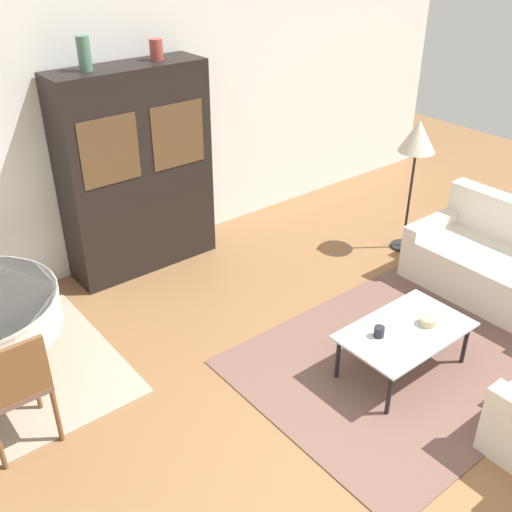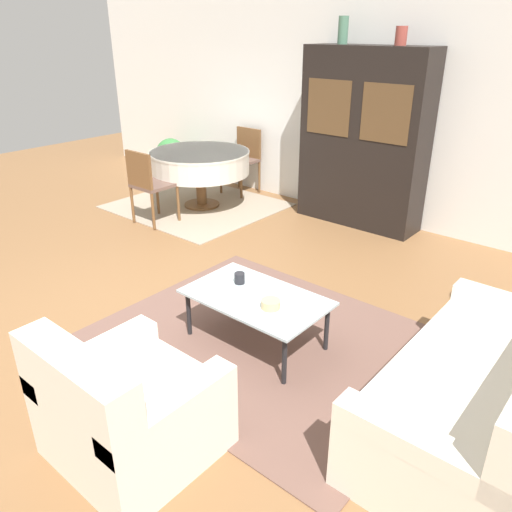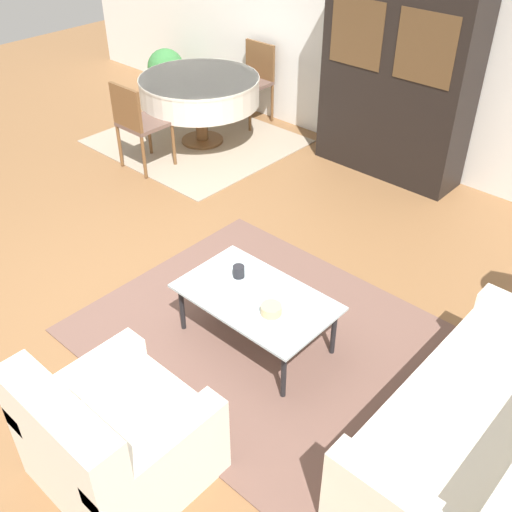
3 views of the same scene
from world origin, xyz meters
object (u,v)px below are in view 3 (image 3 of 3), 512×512
display_cabinet (398,73)px  dining_chair_near (138,120)px  armchair (114,440)px  cup (239,271)px  dining_chair_far (253,77)px  couch (496,435)px  dining_table (200,91)px  bowl (271,310)px  potted_plant (166,72)px  coffee_table (256,300)px

display_cabinet → dining_chair_near: bearing=-138.3°
armchair → cup: bearing=106.1°
display_cabinet → dining_chair_far: display_cabinet is taller
display_cabinet → dining_chair_near: (-1.94, -1.73, -0.50)m
couch → dining_table: couch is taller
bowl → potted_plant: (-4.24, 2.74, -0.09)m
couch → armchair: couch is taller
armchair → dining_chair_far: (-2.86, 4.24, 0.23)m
couch → armchair: (-1.51, -1.43, 0.01)m
dining_table → couch: bearing=-23.8°
armchair → display_cabinet: bearing=102.3°
cup → bowl: size_ratio=0.62×
armchair → bowl: 1.27m
coffee_table → cup: 0.26m
couch → bowl: bearing=96.5°
dining_table → bowl: size_ratio=9.47×
display_cabinet → dining_table: 2.16m
display_cabinet → potted_plant: display_cabinet is taller
armchair → bowl: armchair is taller
dining_chair_far → cup: size_ratio=10.52×
dining_chair_near → dining_chair_far: size_ratio=1.00×
dining_chair_near → potted_plant: 2.04m
dining_table → potted_plant: dining_table is taller
couch → cup: 1.92m
dining_chair_far → potted_plant: 1.38m
coffee_table → dining_table: dining_table is taller
couch → coffee_table: bearing=93.5°
couch → coffee_table: size_ratio=1.66×
display_cabinet → dining_chair_far: bearing=179.1°
couch → dining_chair_far: bearing=57.3°
dining_chair_near → bowl: (2.89, -1.21, -0.10)m
dining_table → cup: bearing=-38.4°
cup → display_cabinet: bearing=100.4°
display_cabinet → cup: (0.52, -2.80, -0.58)m
armchair → dining_table: (-2.86, 3.36, 0.31)m
dining_chair_far → potted_plant: bearing=9.9°
dining_table → dining_chair_near: 0.88m
dining_chair_far → bowl: size_ratio=6.55×
display_cabinet → dining_chair_far: 2.01m
couch → coffee_table: (-1.68, -0.10, 0.08)m
armchair → dining_chair_far: dining_chair_far is taller
armchair → display_cabinet: 4.37m
couch → bowl: 1.50m
couch → dining_table: 4.79m
dining_table → bowl: bearing=-36.0°
dining_table → bowl: dining_table is taller
bowl → coffee_table: bearing=161.4°
display_cabinet → dining_chair_near: 2.65m
couch → armchair: 2.08m
couch → dining_chair_far: 5.20m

